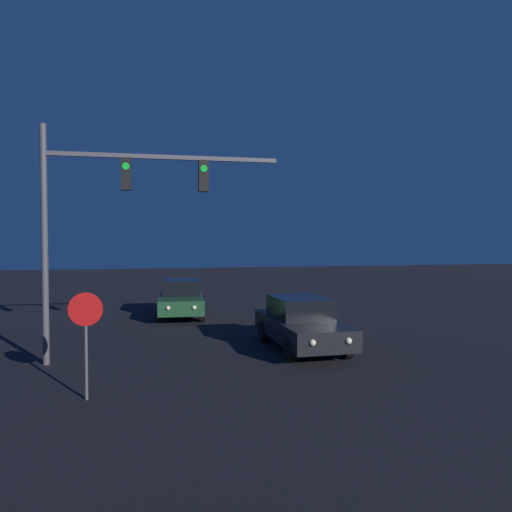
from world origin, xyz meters
TOP-DOWN VIEW (x-y plane):
  - car_near at (1.49, 15.86)m, footprint 2.00×4.83m
  - car_far at (-1.74, 23.24)m, footprint 2.16×4.89m
  - traffic_signal_mast at (-4.23, 15.53)m, footprint 6.60×0.30m
  - stop_sign at (-4.51, 12.14)m, footprint 0.72×0.07m

SIDE VIEW (x-z plane):
  - car_near at x=1.49m, z-range 0.02..1.64m
  - car_far at x=-1.74m, z-range 0.02..1.64m
  - stop_sign at x=-4.51m, z-range 0.46..2.78m
  - traffic_signal_mast at x=-4.23m, z-range 1.15..7.73m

